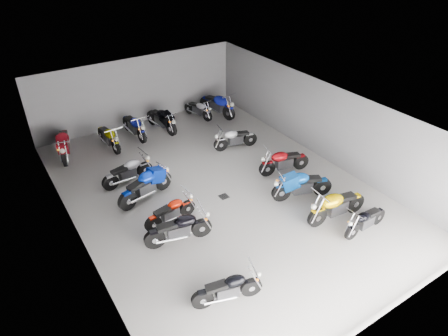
{
  "coord_description": "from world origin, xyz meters",
  "views": [
    {
      "loc": [
        -6.38,
        -10.3,
        8.63
      ],
      "look_at": [
        0.2,
        -0.2,
        1.0
      ],
      "focal_mm": 32.0,
      "sensor_mm": 36.0,
      "label": 1
    }
  ],
  "objects_px": {
    "motorcycle_right_d": "(284,161)",
    "motorcycle_left_a": "(228,288)",
    "motorcycle_back_e": "(198,109)",
    "motorcycle_back_f": "(217,105)",
    "motorcycle_left_e": "(146,185)",
    "motorcycle_left_d": "(171,212)",
    "motorcycle_back_d": "(162,120)",
    "motorcycle_right_b": "(336,205)",
    "motorcycle_left_c": "(179,229)",
    "motorcycle_back_c": "(134,126)",
    "drain_grate": "(224,196)",
    "motorcycle_right_f": "(235,138)",
    "motorcycle_right_c": "(301,185)",
    "motorcycle_left_f": "(128,172)",
    "motorcycle_back_a": "(64,144)",
    "motorcycle_back_b": "(109,137)",
    "motorcycle_right_a": "(365,220)"
  },
  "relations": [
    {
      "from": "motorcycle_right_c",
      "to": "motorcycle_left_d",
      "type": "bearing_deg",
      "value": 93.48
    },
    {
      "from": "motorcycle_left_e",
      "to": "motorcycle_back_b",
      "type": "relative_size",
      "value": 1.07
    },
    {
      "from": "motorcycle_back_e",
      "to": "motorcycle_right_c",
      "type": "bearing_deg",
      "value": 73.45
    },
    {
      "from": "motorcycle_right_b",
      "to": "motorcycle_right_c",
      "type": "distance_m",
      "value": 1.53
    },
    {
      "from": "motorcycle_left_f",
      "to": "motorcycle_right_b",
      "type": "distance_m",
      "value": 7.64
    },
    {
      "from": "motorcycle_left_c",
      "to": "motorcycle_right_b",
      "type": "height_order",
      "value": "motorcycle_right_b"
    },
    {
      "from": "drain_grate",
      "to": "motorcycle_right_f",
      "type": "height_order",
      "value": "motorcycle_right_f"
    },
    {
      "from": "motorcycle_right_f",
      "to": "motorcycle_left_f",
      "type": "bearing_deg",
      "value": 101.9
    },
    {
      "from": "motorcycle_left_f",
      "to": "motorcycle_right_f",
      "type": "height_order",
      "value": "motorcycle_left_f"
    },
    {
      "from": "drain_grate",
      "to": "motorcycle_back_f",
      "type": "bearing_deg",
      "value": 59.59
    },
    {
      "from": "motorcycle_back_a",
      "to": "motorcycle_back_c",
      "type": "relative_size",
      "value": 1.06
    },
    {
      "from": "motorcycle_back_e",
      "to": "motorcycle_back_f",
      "type": "bearing_deg",
      "value": 148.97
    },
    {
      "from": "motorcycle_back_b",
      "to": "motorcycle_back_e",
      "type": "height_order",
      "value": "motorcycle_back_b"
    },
    {
      "from": "motorcycle_back_f",
      "to": "motorcycle_left_f",
      "type": "bearing_deg",
      "value": 16.44
    },
    {
      "from": "motorcycle_left_e",
      "to": "motorcycle_left_f",
      "type": "bearing_deg",
      "value": 171.7
    },
    {
      "from": "motorcycle_left_a",
      "to": "motorcycle_right_c",
      "type": "bearing_deg",
      "value": 132.61
    },
    {
      "from": "motorcycle_back_a",
      "to": "motorcycle_back_e",
      "type": "distance_m",
      "value": 6.63
    },
    {
      "from": "motorcycle_left_e",
      "to": "motorcycle_back_d",
      "type": "distance_m",
      "value": 5.45
    },
    {
      "from": "drain_grate",
      "to": "motorcycle_right_b",
      "type": "bearing_deg",
      "value": -51.63
    },
    {
      "from": "motorcycle_left_c",
      "to": "motorcycle_left_f",
      "type": "distance_m",
      "value": 3.95
    },
    {
      "from": "motorcycle_back_a",
      "to": "motorcycle_back_b",
      "type": "distance_m",
      "value": 1.83
    },
    {
      "from": "motorcycle_right_f",
      "to": "motorcycle_back_a",
      "type": "distance_m",
      "value": 7.19
    },
    {
      "from": "motorcycle_right_c",
      "to": "motorcycle_back_c",
      "type": "distance_m",
      "value": 8.33
    },
    {
      "from": "motorcycle_back_a",
      "to": "motorcycle_back_d",
      "type": "bearing_deg",
      "value": -164.45
    },
    {
      "from": "motorcycle_right_c",
      "to": "motorcycle_back_d",
      "type": "xyz_separation_m",
      "value": [
        -1.82,
        7.63,
        -0.0
      ]
    },
    {
      "from": "motorcycle_left_f",
      "to": "motorcycle_back_c",
      "type": "height_order",
      "value": "motorcycle_back_c"
    },
    {
      "from": "motorcycle_right_d",
      "to": "motorcycle_left_a",
      "type": "bearing_deg",
      "value": 140.19
    },
    {
      "from": "motorcycle_left_c",
      "to": "motorcycle_left_a",
      "type": "bearing_deg",
      "value": 12.62
    },
    {
      "from": "motorcycle_left_d",
      "to": "motorcycle_back_d",
      "type": "height_order",
      "value": "motorcycle_back_d"
    },
    {
      "from": "motorcycle_right_c",
      "to": "motorcycle_back_b",
      "type": "distance_m",
      "value": 8.61
    },
    {
      "from": "motorcycle_back_a",
      "to": "motorcycle_left_e",
      "type": "bearing_deg",
      "value": 124.96
    },
    {
      "from": "motorcycle_right_c",
      "to": "motorcycle_back_b",
      "type": "height_order",
      "value": "motorcycle_right_c"
    },
    {
      "from": "motorcycle_back_b",
      "to": "motorcycle_back_d",
      "type": "distance_m",
      "value": 2.69
    },
    {
      "from": "motorcycle_back_b",
      "to": "motorcycle_back_e",
      "type": "bearing_deg",
      "value": -177.39
    },
    {
      "from": "motorcycle_back_e",
      "to": "motorcycle_back_f",
      "type": "xyz_separation_m",
      "value": [
        0.95,
        -0.29,
        0.12
      ]
    },
    {
      "from": "motorcycle_back_a",
      "to": "motorcycle_back_c",
      "type": "distance_m",
      "value": 3.14
    },
    {
      "from": "motorcycle_left_a",
      "to": "motorcycle_left_e",
      "type": "relative_size",
      "value": 0.83
    },
    {
      "from": "motorcycle_left_a",
      "to": "motorcycle_back_d",
      "type": "height_order",
      "value": "motorcycle_back_d"
    },
    {
      "from": "motorcycle_back_c",
      "to": "motorcycle_back_e",
      "type": "xyz_separation_m",
      "value": [
        3.49,
        0.2,
        -0.08
      ]
    },
    {
      "from": "motorcycle_left_c",
      "to": "motorcycle_right_a",
      "type": "height_order",
      "value": "motorcycle_left_c"
    },
    {
      "from": "motorcycle_right_a",
      "to": "motorcycle_back_d",
      "type": "distance_m",
      "value": 10.37
    },
    {
      "from": "motorcycle_back_f",
      "to": "motorcycle_left_d",
      "type": "bearing_deg",
      "value": 35.22
    },
    {
      "from": "motorcycle_left_d",
      "to": "motorcycle_right_b",
      "type": "height_order",
      "value": "motorcycle_right_b"
    },
    {
      "from": "motorcycle_back_b",
      "to": "motorcycle_back_e",
      "type": "distance_m",
      "value": 4.85
    },
    {
      "from": "motorcycle_left_f",
      "to": "drain_grate",
      "type": "bearing_deg",
      "value": 37.09
    },
    {
      "from": "drain_grate",
      "to": "motorcycle_right_c",
      "type": "bearing_deg",
      "value": -34.09
    },
    {
      "from": "motorcycle_left_d",
      "to": "motorcycle_back_e",
      "type": "bearing_deg",
      "value": 138.15
    },
    {
      "from": "motorcycle_left_a",
      "to": "motorcycle_back_e",
      "type": "xyz_separation_m",
      "value": [
        5.05,
        10.3,
        -0.01
      ]
    },
    {
      "from": "motorcycle_back_c",
      "to": "motorcycle_right_b",
      "type": "bearing_deg",
      "value": 106.77
    },
    {
      "from": "motorcycle_left_c",
      "to": "motorcycle_left_d",
      "type": "relative_size",
      "value": 1.12
    }
  ]
}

